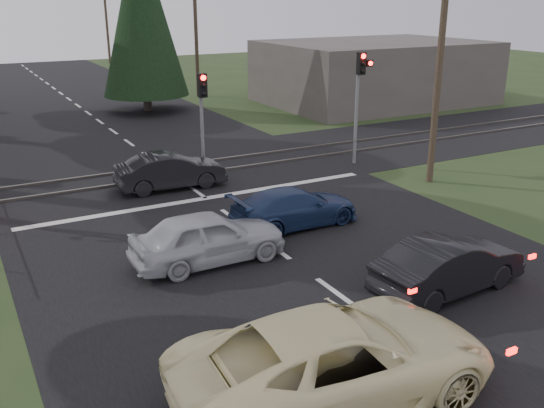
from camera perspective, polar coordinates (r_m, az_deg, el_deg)
ground at (r=15.09m, az=5.94°, el=-8.23°), size 120.00×120.00×0.00m
road at (r=23.39m, az=-7.93°, el=1.76°), size 14.00×100.00×0.01m
rail_corridor at (r=25.20m, az=-9.56°, el=2.95°), size 120.00×8.00×0.01m
stop_line at (r=21.79m, az=-6.24°, el=0.55°), size 13.00×0.35×0.00m
rail_near at (r=24.46m, az=-8.95°, el=2.59°), size 120.00×0.12×0.10m
rail_far at (r=25.92m, az=-10.16°, el=3.47°), size 120.00×0.12×0.10m
traffic_signal_right at (r=25.77m, az=8.30°, el=10.90°), size 0.68×0.48×4.70m
traffic_signal_center at (r=23.70m, az=-6.55°, el=9.02°), size 0.32×0.48×4.10m
utility_pole_near at (r=23.58m, az=15.54°, el=13.13°), size 1.80×0.26×9.00m
utility_pole_mid at (r=44.13m, az=-7.18°, el=16.13°), size 1.80×0.26×9.00m
utility_pole_far at (r=67.98m, az=-15.34°, el=16.62°), size 1.80×0.26×9.00m
conifer_tree at (r=38.65m, az=-12.18°, el=17.34°), size 5.20×5.20×11.00m
building_right at (r=42.11m, az=9.60°, el=12.15°), size 14.00×10.00×4.00m
cream_coupe at (r=11.07m, az=5.99°, el=-14.31°), size 6.08×3.07×1.65m
dark_hatchback at (r=15.39m, az=16.30°, el=-5.58°), size 4.24×1.80×1.36m
silver_car at (r=16.41m, az=-6.03°, el=-3.15°), size 4.23×1.72×1.44m
blue_sedan at (r=18.95m, az=2.15°, el=-0.32°), size 4.23×1.79×1.22m
dark_car_far at (r=22.95m, az=-9.51°, el=3.06°), size 4.11×1.61×1.33m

